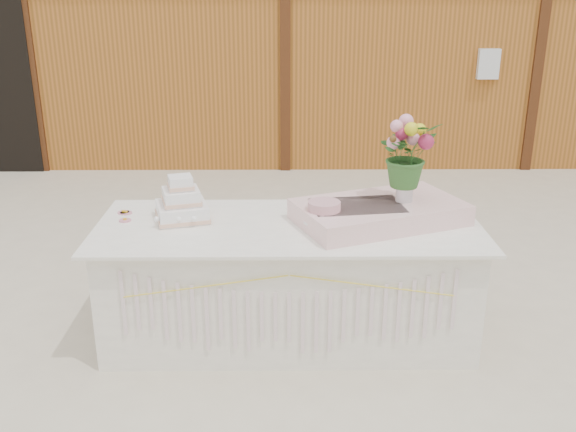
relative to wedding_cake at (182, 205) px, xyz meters
The scene contains 9 objects.
ground 1.10m from the wedding_cake, ahead, with size 80.00×80.00×0.00m, color beige.
barn 5.98m from the wedding_cake, 83.56° to the left, with size 12.60×4.60×3.30m.
cake_table 0.84m from the wedding_cake, ahead, with size 2.40×1.00×0.77m.
wedding_cake is the anchor object (origin of this frame).
pink_cake_stand 0.91m from the wedding_cake, 12.47° to the right, with size 0.25×0.25×0.18m.
satin_runner 1.25m from the wedding_cake, ahead, with size 1.02×0.59×0.13m, color #F8CCC8.
flower_vase 1.41m from the wedding_cake, ahead, with size 0.11×0.11×0.15m, color silver.
bouquet 1.45m from the wedding_cake, ahead, with size 0.37×0.32×0.41m, color #2E5E25.
loose_flowers 0.35m from the wedding_cake, behind, with size 0.15×0.37×0.02m, color #CE7E90, non-canonical shape.
Camera 1 is at (-0.04, -3.74, 2.18)m, focal length 40.00 mm.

